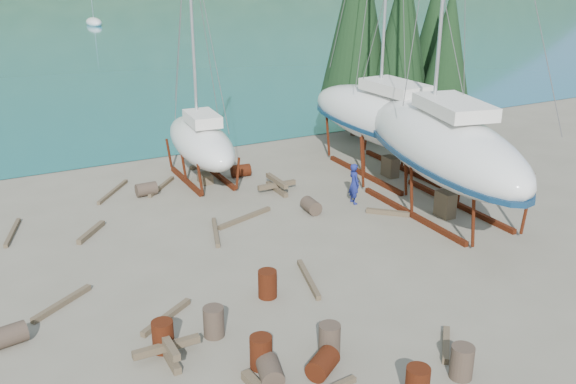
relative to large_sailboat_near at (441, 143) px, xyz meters
name	(u,v)px	position (x,y,z in m)	size (l,w,h in m)	color
ground	(304,282)	(-7.61, -2.70, -2.93)	(600.00, 600.00, 0.00)	#666050
cypress_near_right	(402,35)	(4.89, 9.30, 2.86)	(3.60, 3.60, 10.00)	black
cypress_mid_right	(448,55)	(6.39, 7.30, 1.99)	(3.06, 3.06, 8.50)	black
cypress_back_left	(358,16)	(3.39, 11.30, 3.73)	(4.14, 4.14, 11.50)	black
cypress_far_right	(433,41)	(7.89, 10.30, 2.28)	(3.24, 3.24, 9.00)	black
moored_boat_mid	(94,22)	(2.39, 77.30, -2.54)	(2.00, 5.00, 6.05)	silver
large_sailboat_near	(441,143)	(0.00, 0.00, 0.00)	(5.80, 11.99, 18.18)	silver
large_sailboat_far	(386,117)	(0.97, 4.97, -0.17)	(3.69, 10.83, 16.88)	silver
small_sailboat_shore	(201,141)	(-7.07, 7.98, -1.03)	(2.77, 7.32, 11.48)	silver
worker	(354,184)	(-2.43, 2.36, -2.05)	(0.64, 0.42, 1.75)	navy
drum_1	(270,372)	(-10.81, -6.77, -2.64)	(0.58, 0.58, 0.88)	#2D2823
drum_3	(417,384)	(-8.03, -8.99, -2.49)	(0.58, 0.58, 0.88)	#5D2210
drum_4	(241,171)	(-5.28, 7.68, -2.64)	(0.58, 0.58, 0.88)	#5D2210
drum_5	(329,340)	(-8.92, -6.45, -2.49)	(0.58, 0.58, 0.88)	#2D2823
drum_9	(146,189)	(-9.92, 7.27, -2.64)	(0.58, 0.58, 0.88)	#2D2823
drum_10	(163,336)	(-12.74, -4.28, -2.49)	(0.58, 0.58, 0.88)	#5D2210
drum_11	(311,206)	(-4.53, 2.28, -2.64)	(0.58, 0.58, 0.88)	#2D2823
drum_12	(323,364)	(-9.51, -7.11, -2.64)	(0.58, 0.58, 0.88)	#5D2210
drum_13	(261,352)	(-10.75, -6.12, -2.49)	(0.58, 0.58, 0.88)	#5D2210
drum_14	(267,284)	(-9.06, -3.00, -2.49)	(0.58, 0.58, 0.88)	#5D2210
drum_15	(9,335)	(-16.34, -2.09, -2.64)	(0.58, 0.58, 0.88)	#2D2823
drum_16	(214,322)	(-11.30, -4.24, -2.49)	(0.58, 0.58, 0.88)	#2D2823
drum_17	(462,362)	(-6.51, -8.81, -2.49)	(0.58, 0.58, 0.88)	#2D2823
timber_0	(113,192)	(-11.16, 8.23, -2.86)	(0.14, 2.87, 0.14)	brown
timber_1	(388,212)	(-1.90, 0.64, -2.83)	(0.19, 1.74, 0.19)	brown
timber_4	(62,303)	(-14.76, -0.64, -2.84)	(0.17, 2.27, 0.17)	brown
timber_5	(309,279)	(-7.46, -2.73, -2.85)	(0.16, 2.52, 0.16)	brown
timber_6	(206,164)	(-6.15, 9.94, -2.83)	(0.19, 1.88, 0.19)	brown
timber_7	(446,345)	(-5.98, -7.65, -2.84)	(0.17, 1.60, 0.17)	brown
timber_8	(91,232)	(-12.92, 4.21, -2.83)	(0.19, 1.87, 0.19)	brown
timber_9	(161,187)	(-9.08, 7.86, -2.85)	(0.15, 2.47, 0.15)	brown
timber_10	(245,218)	(-7.23, 2.83, -2.85)	(0.16, 2.72, 0.16)	brown
timber_11	(216,232)	(-8.75, 2.10, -2.85)	(0.15, 2.48, 0.15)	brown
timber_12	(166,317)	(-12.22, -2.84, -2.84)	(0.17, 2.10, 0.17)	brown
timber_15	(12,232)	(-15.54, 5.61, -2.85)	(0.15, 2.50, 0.15)	brown
timber_pile_fore	(167,347)	(-12.75, -4.58, -2.63)	(1.80, 1.80, 0.60)	brown
timber_pile_aft	(277,185)	(-4.67, 5.11, -2.63)	(1.80, 1.80, 0.60)	brown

